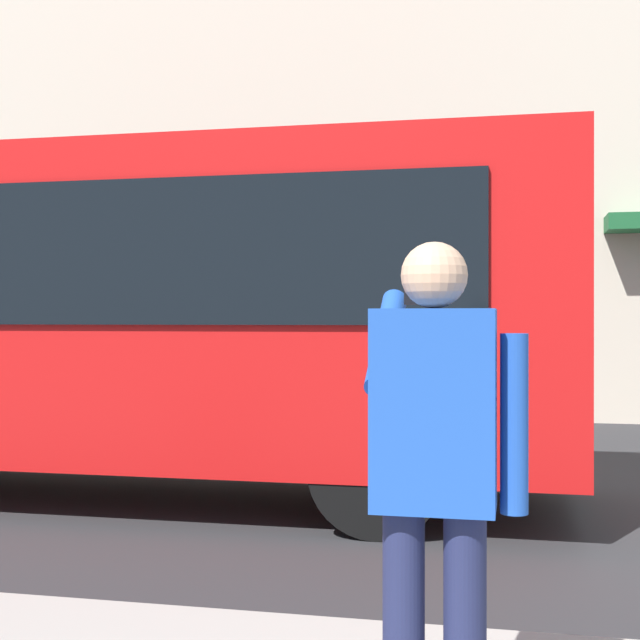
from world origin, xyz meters
The scene contains 4 objects.
ground_plane centered at (0.00, 0.00, 0.00)m, with size 60.00×60.00×0.00m, color #2B2B2D.
building_facade_far centered at (-0.02, -6.80, 5.99)m, with size 28.00×1.55×12.00m.
red_bus centered at (4.00, 0.21, 1.68)m, with size 9.05×2.54×3.08m.
pedestrian_photographer centered at (0.25, 4.78, 1.14)m, with size 0.53×0.52×1.70m.
Camera 1 is at (-0.01, 7.72, 1.60)m, focal length 50.00 mm.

